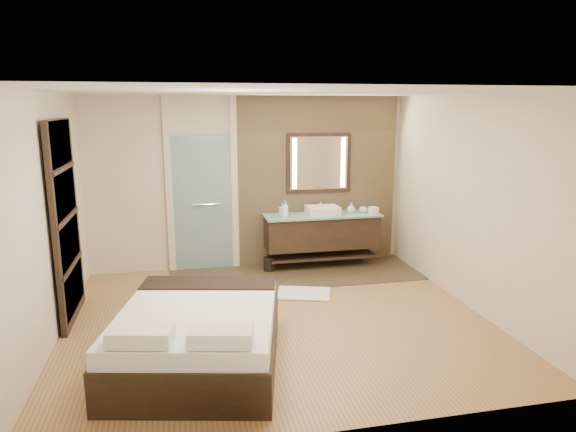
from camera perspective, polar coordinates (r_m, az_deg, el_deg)
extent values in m
plane|color=#8D5D3B|center=(6.37, -1.21, -11.43)|extent=(5.00, 5.00, 0.00)
cube|color=#3C2F21|center=(7.95, 0.87, -6.49)|extent=(3.80, 1.30, 0.01)
cube|color=tan|center=(8.33, 3.32, 3.89)|extent=(2.60, 0.08, 2.70)
cube|color=black|center=(8.21, 3.79, -1.80)|extent=(1.80, 0.50, 0.50)
cube|color=black|center=(8.31, 3.75, -4.41)|extent=(1.71, 0.45, 0.04)
cube|color=#95E4D2|center=(8.12, 3.85, 0.08)|extent=(1.85, 0.55, 0.03)
cube|color=white|center=(8.11, 3.86, 0.64)|extent=(0.50, 0.38, 0.13)
cylinder|color=silver|center=(8.28, 3.50, 1.03)|extent=(0.03, 0.03, 0.18)
cylinder|color=silver|center=(8.23, 3.58, 1.52)|extent=(0.02, 0.10, 0.02)
cube|color=black|center=(8.24, 3.44, 5.90)|extent=(1.06, 0.03, 0.96)
cube|color=white|center=(8.23, 3.46, 5.89)|extent=(0.94, 0.01, 0.84)
cube|color=#FFE8BF|center=(8.12, 0.74, 5.83)|extent=(0.07, 0.01, 0.80)
cube|color=#FFE8BF|center=(8.34, 6.14, 5.93)|extent=(0.07, 0.01, 0.80)
cube|color=#B7E8E5|center=(8.08, -9.45, 1.33)|extent=(0.90, 0.05, 2.10)
cylinder|color=silver|center=(8.03, -9.07, 1.28)|extent=(0.45, 0.03, 0.03)
cube|color=beige|center=(8.03, -13.09, 3.28)|extent=(0.10, 0.08, 2.70)
cube|color=beige|center=(8.08, -5.98, 3.58)|extent=(0.10, 0.08, 2.70)
cube|color=black|center=(6.61, -23.47, -0.64)|extent=(0.06, 1.20, 2.40)
cube|color=beige|center=(6.83, -22.71, -7.45)|extent=(0.02, 1.06, 0.52)
cube|color=beige|center=(6.66, -23.12, -2.67)|extent=(0.02, 1.06, 0.52)
cube|color=beige|center=(6.55, -23.55, 2.30)|extent=(0.02, 1.06, 0.52)
cube|color=beige|center=(6.48, -24.00, 7.42)|extent=(0.02, 1.06, 0.52)
cube|color=black|center=(5.37, -9.86, -13.88)|extent=(1.91, 2.20, 0.42)
cube|color=white|center=(5.25, -9.98, -10.97)|extent=(1.85, 2.14, 0.17)
cube|color=black|center=(5.87, -8.77, -7.44)|extent=(1.54, 0.74, 0.04)
cube|color=white|center=(4.58, -16.03, -12.64)|extent=(0.58, 0.39, 0.13)
cube|color=white|center=(4.44, -7.47, -13.05)|extent=(0.58, 0.39, 0.13)
cube|color=white|center=(7.15, 1.75, -8.58)|extent=(0.84, 0.70, 0.02)
cylinder|color=black|center=(8.08, -2.09, -5.39)|extent=(0.21, 0.21, 0.23)
cube|color=white|center=(8.29, 9.48, 0.65)|extent=(0.14, 0.14, 0.10)
imported|color=white|center=(7.87, -0.29, 0.75)|extent=(0.11, 0.11, 0.25)
imported|color=#B2B2B2|center=(8.01, -0.61, 0.74)|extent=(0.11, 0.11, 0.19)
imported|color=#BEEFEC|center=(8.26, 7.03, 0.90)|extent=(0.15, 0.15, 0.16)
imported|color=white|center=(8.31, 8.34, 0.68)|extent=(0.12, 0.12, 0.09)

